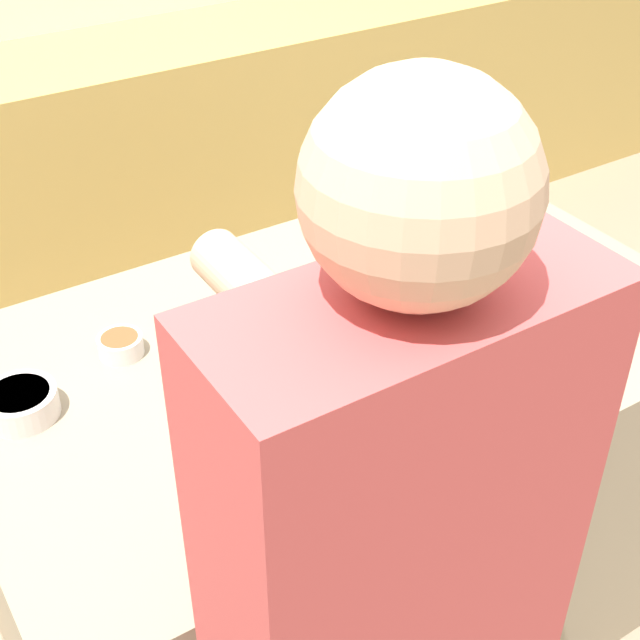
# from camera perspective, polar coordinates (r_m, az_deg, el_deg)

# --- Properties ---
(ground_plane) EXTENTS (12.00, 12.00, 0.00)m
(ground_plane) POSITION_cam_1_polar(r_m,az_deg,el_deg) (2.51, 1.08, -17.82)
(ground_plane) COLOR gray
(back_cabinet_block) EXTENTS (6.00, 0.60, 0.95)m
(back_cabinet_block) POSITION_cam_1_polar(r_m,az_deg,el_deg) (3.53, -15.45, 8.38)
(back_cabinet_block) COLOR tan
(back_cabinet_block) RESTS_ON ground_plane
(kitchen_island) EXTENTS (1.58, 0.96, 0.90)m
(kitchen_island) POSITION_cam_1_polar(r_m,az_deg,el_deg) (2.17, 1.21, -10.65)
(kitchen_island) COLOR gray
(kitchen_island) RESTS_ON ground_plane
(baking_tray) EXTENTS (0.42, 0.29, 0.01)m
(baking_tray) POSITION_cam_1_polar(r_m,az_deg,el_deg) (1.78, -0.46, -2.91)
(baking_tray) COLOR #B2B2BC
(baking_tray) RESTS_ON kitchen_island
(gingerbread_house) EXTENTS (0.17, 0.14, 0.23)m
(gingerbread_house) POSITION_cam_1_polar(r_m,az_deg,el_deg) (1.72, -0.47, -0.52)
(gingerbread_house) COLOR brown
(gingerbread_house) RESTS_ON baking_tray
(decorative_tree) EXTENTS (0.15, 0.15, 0.38)m
(decorative_tree) POSITION_cam_1_polar(r_m,az_deg,el_deg) (2.02, 6.33, 8.25)
(decorative_tree) COLOR #DBD675
(decorative_tree) RESTS_ON kitchen_island
(candy_bowl_behind_tray) EXTENTS (0.14, 0.14, 0.05)m
(candy_bowl_behind_tray) POSITION_cam_1_polar(r_m,az_deg,el_deg) (1.74, -18.63, -5.02)
(candy_bowl_behind_tray) COLOR silver
(candy_bowl_behind_tray) RESTS_ON kitchen_island
(candy_bowl_front_corner) EXTENTS (0.09, 0.09, 0.04)m
(candy_bowl_front_corner) POSITION_cam_1_polar(r_m,az_deg,el_deg) (1.85, -12.65, -1.54)
(candy_bowl_front_corner) COLOR silver
(candy_bowl_front_corner) RESTS_ON kitchen_island
(candy_bowl_near_tray_left) EXTENTS (0.13, 0.13, 0.04)m
(candy_bowl_near_tray_left) POSITION_cam_1_polar(r_m,az_deg,el_deg) (2.34, 12.32, 7.01)
(candy_bowl_near_tray_left) COLOR white
(candy_bowl_near_tray_left) RESTS_ON kitchen_island
(candy_bowl_far_left) EXTENTS (0.11, 0.11, 0.04)m
(candy_bowl_far_left) POSITION_cam_1_polar(r_m,az_deg,el_deg) (2.26, 6.03, 6.43)
(candy_bowl_far_left) COLOR white
(candy_bowl_far_left) RESTS_ON kitchen_island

